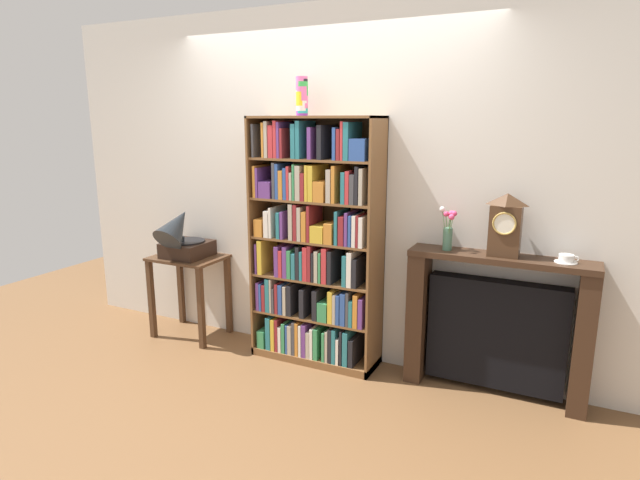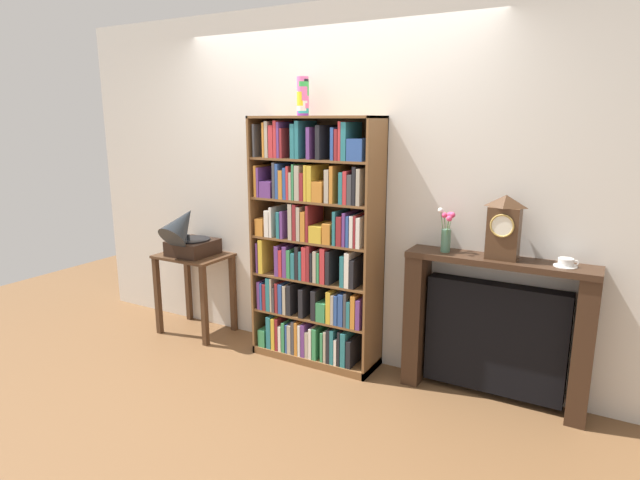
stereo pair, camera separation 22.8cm
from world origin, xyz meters
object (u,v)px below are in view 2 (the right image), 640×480
(gramophone, at_px, (187,235))
(fireplace_mantel, at_px, (495,330))
(cup_stack, at_px, (303,96))
(teacup_with_saucer, at_px, (566,263))
(side_table_left, at_px, (195,275))
(flower_vase, at_px, (446,232))
(bookshelf, at_px, (315,252))
(mantel_clock, at_px, (504,227))

(gramophone, height_order, fireplace_mantel, gramophone)
(cup_stack, relative_size, teacup_with_saucer, 1.95)
(side_table_left, distance_m, flower_vase, 2.24)
(bookshelf, height_order, fireplace_mantel, bookshelf)
(side_table_left, height_order, fireplace_mantel, fireplace_mantel)
(gramophone, xyz_separation_m, teacup_with_saucer, (2.89, 0.16, 0.11))
(cup_stack, relative_size, fireplace_mantel, 0.23)
(side_table_left, xyz_separation_m, mantel_clock, (2.52, 0.09, 0.66))
(cup_stack, height_order, mantel_clock, cup_stack)
(flower_vase, bearing_deg, bookshelf, -176.64)
(bookshelf, distance_m, mantel_clock, 1.37)
(fireplace_mantel, relative_size, mantel_clock, 2.90)
(bookshelf, height_order, flower_vase, bookshelf)
(cup_stack, height_order, flower_vase, cup_stack)
(mantel_clock, bearing_deg, flower_vase, 179.33)
(flower_vase, height_order, teacup_with_saucer, flower_vase)
(bookshelf, height_order, side_table_left, bookshelf)
(fireplace_mantel, bearing_deg, teacup_with_saucer, -3.21)
(side_table_left, bearing_deg, bookshelf, 1.94)
(fireplace_mantel, height_order, flower_vase, flower_vase)
(cup_stack, xyz_separation_m, fireplace_mantel, (1.45, 0.03, -1.52))
(teacup_with_saucer, bearing_deg, gramophone, -176.82)
(bookshelf, bearing_deg, gramophone, -174.91)
(side_table_left, distance_m, gramophone, 0.37)
(cup_stack, xyz_separation_m, gramophone, (-1.06, -0.15, -1.11))
(bookshelf, relative_size, teacup_with_saucer, 13.28)
(gramophone, height_order, teacup_with_saucer, gramophone)
(bookshelf, distance_m, cup_stack, 1.14)
(cup_stack, relative_size, side_table_left, 0.39)
(fireplace_mantel, relative_size, teacup_with_saucer, 8.43)
(gramophone, bearing_deg, flower_vase, 4.31)
(fireplace_mantel, height_order, mantel_clock, mantel_clock)
(mantel_clock, bearing_deg, bookshelf, -177.73)
(gramophone, xyz_separation_m, fireplace_mantel, (2.51, 0.18, -0.41))
(mantel_clock, xyz_separation_m, flower_vase, (-0.36, 0.00, -0.07))
(side_table_left, relative_size, fireplace_mantel, 0.60)
(flower_vase, bearing_deg, cup_stack, -179.28)
(cup_stack, xyz_separation_m, mantel_clock, (1.46, 0.01, -0.82))
(gramophone, relative_size, fireplace_mantel, 0.42)
(gramophone, relative_size, mantel_clock, 1.22)
(flower_vase, bearing_deg, mantel_clock, -0.67)
(bookshelf, relative_size, mantel_clock, 4.57)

